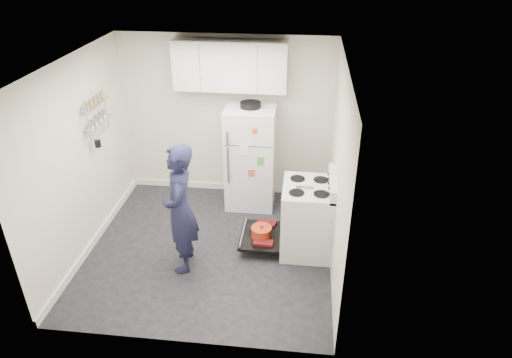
# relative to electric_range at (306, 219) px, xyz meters

# --- Properties ---
(room) EXTENTS (3.21, 3.21, 2.51)m
(room) POSITION_rel_electric_range_xyz_m (-1.29, -0.12, 0.74)
(room) COLOR black
(room) RESTS_ON ground
(electric_range) EXTENTS (0.66, 0.76, 1.10)m
(electric_range) POSITION_rel_electric_range_xyz_m (0.00, 0.00, 0.00)
(electric_range) COLOR silver
(electric_range) RESTS_ON ground
(open_oven_door) EXTENTS (0.55, 0.70, 0.22)m
(open_oven_door) POSITION_rel_electric_range_xyz_m (-0.58, -0.01, -0.28)
(open_oven_door) COLOR black
(open_oven_door) RESTS_ON ground
(refrigerator) EXTENTS (0.72, 0.74, 1.63)m
(refrigerator) POSITION_rel_electric_range_xyz_m (-0.86, 1.10, 0.32)
(refrigerator) COLOR white
(refrigerator) RESTS_ON ground
(upper_cabinets) EXTENTS (1.60, 0.33, 0.70)m
(upper_cabinets) POSITION_rel_electric_range_xyz_m (-1.16, 1.28, 1.63)
(upper_cabinets) COLOR silver
(upper_cabinets) RESTS_ON room
(wall_shelf_rack) EXTENTS (0.14, 0.60, 0.61)m
(wall_shelf_rack) POSITION_rel_electric_range_xyz_m (-2.78, 0.34, 1.21)
(wall_shelf_rack) COLOR #B2B2B7
(wall_shelf_rack) RESTS_ON room
(person) EXTENTS (0.49, 0.66, 1.67)m
(person) POSITION_rel_electric_range_xyz_m (-1.51, -0.52, 0.37)
(person) COLOR #191A38
(person) RESTS_ON ground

